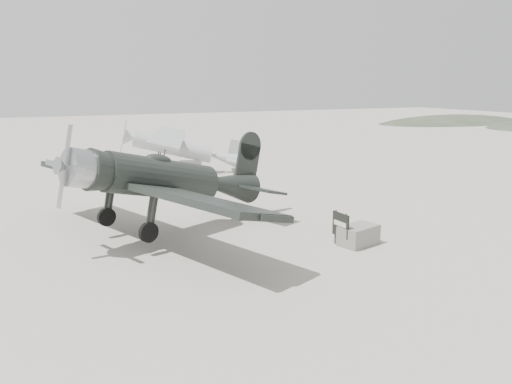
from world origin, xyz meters
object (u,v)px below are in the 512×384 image
at_px(lowwing_monoplane, 169,180).
at_px(equipment_block, 358,235).
at_px(highwing_monoplane, 178,144).
at_px(sign_board, 341,226).

relative_size(lowwing_monoplane, equipment_block, 8.72).
xyz_separation_m(highwing_monoplane, sign_board, (1.19, -17.12, -1.17)).
xyz_separation_m(equipment_block, sign_board, (-0.69, 0.17, 0.41)).
bearing_deg(sign_board, equipment_block, -17.48).
height_order(equipment_block, sign_board, sign_board).
bearing_deg(highwing_monoplane, lowwing_monoplane, -88.50).
height_order(lowwing_monoplane, sign_board, lowwing_monoplane).
distance_m(highwing_monoplane, equipment_block, 17.46).
relative_size(equipment_block, sign_board, 1.13).
height_order(highwing_monoplane, sign_board, highwing_monoplane).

